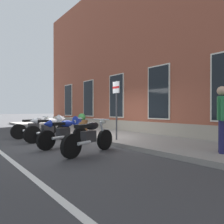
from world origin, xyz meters
The scene contains 10 objects.
ground_plane centered at (0.00, 0.00, 0.00)m, with size 140.00×140.00×0.00m, color #38383A.
sidewalk centered at (0.00, 1.55, 0.07)m, with size 26.61×3.10×0.14m, color gray.
brick_pub_facade centered at (0.00, 6.18, 4.68)m, with size 20.61×6.26×9.38m.
motorcycle_grey_naked centered at (-2.15, -1.34, 0.49)m, with size 0.62×2.07×0.97m.
motorcycle_white_sport centered at (-0.73, -1.20, 0.58)m, with size 0.62×2.03×1.08m.
motorcycle_blue_sport centered at (0.78, -1.26, 0.57)m, with size 0.73×2.05×1.05m.
motorcycle_black_naked centered at (2.23, -1.24, 0.49)m, with size 0.72×2.02×0.99m.
pedestrian_striped_shirt centered at (4.94, 1.04, 1.13)m, with size 0.35×0.54×1.74m.
parking_sign centered at (1.43, 0.49, 1.60)m, with size 0.36×0.07×2.24m.
barrel_planter centered at (-1.88, 0.99, 0.55)m, with size 0.63×0.63×0.96m.
Camera 1 is at (6.92, -4.39, 1.25)m, focal length 30.99 mm.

